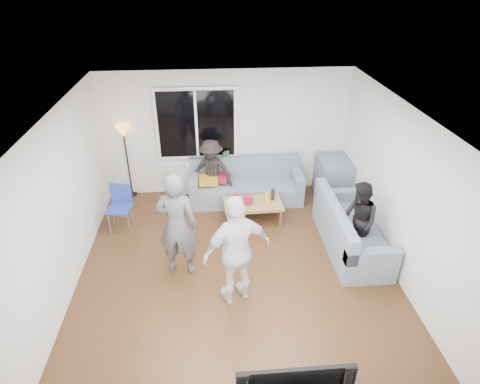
{
  "coord_description": "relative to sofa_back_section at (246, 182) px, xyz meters",
  "views": [
    {
      "loc": [
        -0.36,
        -4.94,
        4.35
      ],
      "look_at": [
        0.1,
        0.6,
        1.15
      ],
      "focal_mm": 29.99,
      "sensor_mm": 36.0,
      "label": 1
    }
  ],
  "objects": [
    {
      "name": "floor",
      "position": [
        -0.35,
        -2.27,
        -0.45
      ],
      "size": [
        5.0,
        5.5,
        0.04
      ],
      "primitive_type": "cube",
      "color": "#56351C",
      "rests_on": "ground"
    },
    {
      "name": "ceiling",
      "position": [
        -0.35,
        -2.27,
        2.2
      ],
      "size": [
        5.0,
        5.5,
        0.04
      ],
      "primitive_type": "cube",
      "color": "white",
      "rests_on": "ground"
    },
    {
      "name": "wall_back",
      "position": [
        -0.35,
        0.5,
        0.88
      ],
      "size": [
        5.0,
        0.04,
        2.6
      ],
      "primitive_type": "cube",
      "color": "silver",
      "rests_on": "ground"
    },
    {
      "name": "wall_front",
      "position": [
        -0.35,
        -5.04,
        0.88
      ],
      "size": [
        5.0,
        0.04,
        2.6
      ],
      "primitive_type": "cube",
      "color": "silver",
      "rests_on": "ground"
    },
    {
      "name": "wall_left",
      "position": [
        -2.87,
        -2.27,
        0.88
      ],
      "size": [
        0.04,
        5.5,
        2.6
      ],
      "primitive_type": "cube",
      "color": "silver",
      "rests_on": "ground"
    },
    {
      "name": "wall_right",
      "position": [
        2.17,
        -2.27,
        0.88
      ],
      "size": [
        0.04,
        5.5,
        2.6
      ],
      "primitive_type": "cube",
      "color": "silver",
      "rests_on": "ground"
    },
    {
      "name": "window_frame",
      "position": [
        -0.95,
        0.42,
        1.12
      ],
      "size": [
        1.62,
        0.06,
        1.47
      ],
      "primitive_type": "cube",
      "color": "white",
      "rests_on": "wall_back"
    },
    {
      "name": "window_glass",
      "position": [
        -0.95,
        0.38,
        1.12
      ],
      "size": [
        1.5,
        0.02,
        1.35
      ],
      "primitive_type": "cube",
      "color": "black",
      "rests_on": "window_frame"
    },
    {
      "name": "window_mullion",
      "position": [
        -0.95,
        0.37,
        1.12
      ],
      "size": [
        0.05,
        0.03,
        1.35
      ],
      "primitive_type": "cube",
      "color": "white",
      "rests_on": "window_frame"
    },
    {
      "name": "radiator",
      "position": [
        -0.95,
        0.38,
        -0.11
      ],
      "size": [
        1.3,
        0.12,
        0.62
      ],
      "primitive_type": "cube",
      "color": "silver",
      "rests_on": "floor"
    },
    {
      "name": "potted_plant",
      "position": [
        -0.41,
        0.35,
        0.39
      ],
      "size": [
        0.23,
        0.19,
        0.39
      ],
      "primitive_type": "imported",
      "rotation": [
        0.0,
        0.0,
        -0.08
      ],
      "color": "#306327",
      "rests_on": "radiator"
    },
    {
      "name": "vase",
      "position": [
        -1.16,
        0.35,
        0.29
      ],
      "size": [
        0.19,
        0.19,
        0.18
      ],
      "primitive_type": "imported",
      "rotation": [
        0.0,
        0.0,
        -0.09
      ],
      "color": "white",
      "rests_on": "radiator"
    },
    {
      "name": "sofa_back_section",
      "position": [
        0.0,
        0.0,
        0.0
      ],
      "size": [
        2.3,
        0.85,
        0.85
      ],
      "primitive_type": null,
      "color": "slate",
      "rests_on": "floor"
    },
    {
      "name": "sofa_right_section",
      "position": [
        1.67,
        -1.75,
        0.0
      ],
      "size": [
        2.0,
        0.85,
        0.85
      ],
      "primitive_type": null,
      "rotation": [
        0.0,
        0.0,
        1.57
      ],
      "color": "slate",
      "rests_on": "floor"
    },
    {
      "name": "sofa_corner",
      "position": [
        1.94,
        0.0,
        0.0
      ],
      "size": [
        0.85,
        0.85,
        0.85
      ],
      "primitive_type": "cube",
      "color": "slate",
      "rests_on": "floor"
    },
    {
      "name": "cushion_yellow",
      "position": [
        -0.77,
        -0.02,
        0.09
      ],
      "size": [
        0.39,
        0.33,
        0.14
      ],
      "primitive_type": "cube",
      "rotation": [
        0.0,
        0.0,
        0.02
      ],
      "color": "#BC881B",
      "rests_on": "sofa_back_section"
    },
    {
      "name": "cushion_red",
      "position": [
        -0.52,
        0.06,
        0.09
      ],
      "size": [
        0.43,
        0.39,
        0.13
      ],
      "primitive_type": "cube",
      "rotation": [
        0.0,
        0.0,
        -0.31
      ],
      "color": "maroon",
      "rests_on": "sofa_back_section"
    },
    {
      "name": "coffee_table",
      "position": [
        0.06,
        -0.79,
        -0.22
      ],
      "size": [
        1.12,
        0.63,
        0.4
      ],
      "primitive_type": "cube",
      "rotation": [
        0.0,
        0.0,
        0.03
      ],
      "color": "#9A7E4A",
      "rests_on": "floor"
    },
    {
      "name": "pitcher",
      "position": [
        -0.03,
        -0.82,
        0.06
      ],
      "size": [
        0.17,
        0.17,
        0.17
      ],
      "primitive_type": "cylinder",
      "color": "maroon",
      "rests_on": "coffee_table"
    },
    {
      "name": "side_chair",
      "position": [
        -2.4,
        -0.87,
        0.01
      ],
      "size": [
        0.48,
        0.48,
        0.86
      ],
      "primitive_type": null,
      "rotation": [
        0.0,
        0.0,
        -0.22
      ],
      "color": "#2539A2",
      "rests_on": "floor"
    },
    {
      "name": "floor_lamp",
      "position": [
        -2.4,
        0.41,
        0.36
      ],
      "size": [
        0.32,
        0.32,
        1.56
      ],
      "primitive_type": null,
      "color": "#FFA830",
      "rests_on": "floor"
    },
    {
      "name": "player_left",
      "position": [
        -1.25,
        -2.12,
        0.45
      ],
      "size": [
        0.71,
        0.53,
        1.75
      ],
      "primitive_type": "imported",
      "rotation": [
        0.0,
        0.0,
        2.95
      ],
      "color": "#49494E",
      "rests_on": "floor"
    },
    {
      "name": "player_right",
      "position": [
        -0.39,
        -2.81,
        0.44
      ],
      "size": [
        1.1,
        0.74,
        1.73
      ],
      "primitive_type": "imported",
      "rotation": [
        0.0,
        0.0,
        3.49
      ],
      "color": "silver",
      "rests_on": "floor"
    },
    {
      "name": "spectator_right",
      "position": [
        1.67,
        -1.96,
        0.25
      ],
      "size": [
        0.59,
        0.72,
        1.35
      ],
      "primitive_type": "imported",
      "rotation": [
        0.0,
        0.0,
        -1.44
      ],
      "color": "black",
      "rests_on": "floor"
    },
    {
      "name": "spectator_back",
      "position": [
        -0.69,
        0.03,
        0.25
      ],
      "size": [
        0.99,
        0.77,
        1.35
      ],
      "primitive_type": "imported",
      "rotation": [
        0.0,
        0.0,
        -0.34
      ],
      "color": "black",
      "rests_on": "floor"
    },
    {
      "name": "television",
      "position": [
        0.01,
        -4.77,
        0.34
      ],
      "size": [
        1.14,
        0.15,
        0.65
      ],
      "primitive_type": "imported",
      "color": "black",
      "rests_on": "tv_console"
    },
    {
      "name": "bottle_a",
      "position": [
        -0.24,
        -0.69,
        0.07
      ],
      "size": [
        0.07,
        0.07,
        0.19
      ],
      "primitive_type": "cylinder",
      "color": "#C6430B",
      "rests_on": "coffee_table"
    },
    {
      "name": "bottle_e",
      "position": [
        0.45,
        -0.72,
        0.09
      ],
      "size": [
        0.07,
        0.07,
        0.23
      ],
      "primitive_type": "cylinder",
      "color": "black",
      "rests_on": "coffee_table"
    },
    {
      "name": "bottle_d",
      "position": [
        0.33,
        -0.82,
        0.08
      ],
      "size": [
        0.07,
        0.07,
        0.21
      ],
      "primitive_type": "cylinder",
      "color": "#FFB016",
      "rests_on": "coffee_table"
    }
  ]
}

